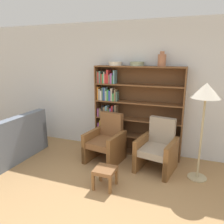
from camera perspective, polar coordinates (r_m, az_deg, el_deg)
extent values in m
cube|color=silver|center=(4.64, 8.55, 5.88)|extent=(12.00, 0.06, 2.75)
cube|color=brown|center=(4.85, -3.66, 1.02)|extent=(0.02, 0.30, 1.86)
cube|color=brown|center=(4.44, 18.06, -0.92)|extent=(0.02, 0.30, 1.86)
cube|color=brown|center=(4.43, 7.07, 11.67)|extent=(1.78, 0.30, 0.02)
cube|color=brown|center=(4.87, 6.40, -10.43)|extent=(1.78, 0.30, 0.03)
cube|color=brown|center=(4.70, 7.15, 0.50)|extent=(1.78, 0.01, 1.86)
cube|color=#334CB2|center=(5.03, -3.34, -8.35)|extent=(0.03, 0.12, 0.17)
cube|color=orange|center=(5.03, -2.85, -8.15)|extent=(0.03, 0.17, 0.20)
cube|color=#4C756B|center=(4.99, -2.53, -8.18)|extent=(0.03, 0.13, 0.22)
cube|color=#4C756B|center=(4.99, -2.04, -8.16)|extent=(0.04, 0.16, 0.22)
cube|color=#334CB2|center=(4.97, -1.70, -8.60)|extent=(0.02, 0.13, 0.16)
cube|color=red|center=(4.97, -1.39, -8.58)|extent=(0.02, 0.15, 0.17)
cube|color=gold|center=(4.95, -1.12, -8.44)|extent=(0.02, 0.13, 0.21)
cube|color=#669EB2|center=(4.95, -0.74, -8.05)|extent=(0.02, 0.18, 0.27)
cube|color=white|center=(4.93, -0.47, -8.64)|extent=(0.03, 0.13, 0.19)
cube|color=#4C756B|center=(4.93, 0.15, -8.25)|extent=(0.04, 0.20, 0.25)
cube|color=brown|center=(4.72, 6.53, -6.16)|extent=(1.78, 0.30, 0.03)
cube|color=#994C99|center=(4.89, -3.30, -3.91)|extent=(0.04, 0.14, 0.21)
cube|color=gold|center=(4.87, -2.74, -3.55)|extent=(0.04, 0.16, 0.28)
cube|color=black|center=(4.84, -2.37, -3.99)|extent=(0.03, 0.12, 0.22)
cube|color=red|center=(4.83, -1.97, -3.99)|extent=(0.03, 0.13, 0.23)
cube|color=white|center=(4.84, -1.45, -3.63)|extent=(0.02, 0.19, 0.28)
cube|color=#994C99|center=(4.83, -1.20, -3.80)|extent=(0.02, 0.18, 0.26)
cube|color=#4C756B|center=(4.80, -0.90, -3.99)|extent=(0.04, 0.14, 0.25)
cube|color=#388C47|center=(4.80, -0.36, -4.23)|extent=(0.03, 0.15, 0.21)
cube|color=orange|center=(4.80, 0.13, -4.44)|extent=(0.04, 0.18, 0.18)
cube|color=#994C99|center=(4.76, 0.50, -3.99)|extent=(0.02, 0.15, 0.27)
cube|color=gold|center=(4.77, 0.86, -4.58)|extent=(0.02, 0.15, 0.17)
cube|color=brown|center=(4.61, 6.66, -1.94)|extent=(1.78, 0.30, 0.02)
cube|color=#994C99|center=(4.79, -3.41, -0.01)|extent=(0.03, 0.14, 0.17)
cube|color=#7F6B4C|center=(4.78, -3.01, -0.01)|extent=(0.02, 0.14, 0.18)
cube|color=#7F6B4C|center=(4.76, -2.71, -0.13)|extent=(0.03, 0.12, 0.17)
cube|color=black|center=(4.75, -2.28, 0.34)|extent=(0.02, 0.14, 0.25)
cube|color=#7F6B4C|center=(4.73, -1.86, 0.11)|extent=(0.04, 0.14, 0.22)
cube|color=#669EB2|center=(4.72, -1.26, 0.28)|extent=(0.04, 0.17, 0.25)
cube|color=#7F6B4C|center=(4.71, -0.89, 0.04)|extent=(0.02, 0.16, 0.21)
cube|color=#388C47|center=(4.72, -0.51, -0.19)|extent=(0.03, 0.19, 0.17)
cube|color=#994C99|center=(4.70, -0.15, -0.10)|extent=(0.03, 0.17, 0.20)
cube|color=red|center=(4.66, 0.23, 0.14)|extent=(0.03, 0.13, 0.26)
cube|color=black|center=(4.67, 0.77, 0.18)|extent=(0.03, 0.19, 0.25)
cube|color=#7F6B4C|center=(4.65, 1.12, 0.26)|extent=(0.04, 0.17, 0.28)
cube|color=brown|center=(4.52, 6.79, 2.47)|extent=(1.78, 0.30, 0.02)
cube|color=orange|center=(4.73, -3.42, 4.95)|extent=(0.02, 0.18, 0.28)
cube|color=#B2A899|center=(4.72, -2.98, 4.68)|extent=(0.04, 0.19, 0.24)
cube|color=white|center=(4.67, -2.68, 4.40)|extent=(0.03, 0.12, 0.21)
cube|color=#4C756B|center=(4.66, -2.27, 4.80)|extent=(0.03, 0.12, 0.28)
cube|color=#334CB2|center=(4.68, -1.72, 4.82)|extent=(0.02, 0.20, 0.27)
cube|color=#669EB2|center=(4.64, -1.57, 4.74)|extent=(0.02, 0.15, 0.27)
cube|color=white|center=(4.66, -1.19, 4.37)|extent=(0.02, 0.18, 0.21)
cube|color=#388C47|center=(4.65, -0.81, 4.49)|extent=(0.04, 0.19, 0.23)
cube|color=#334CB2|center=(4.63, -0.33, 4.38)|extent=(0.04, 0.18, 0.22)
cube|color=#B2A899|center=(4.61, 0.18, 4.67)|extent=(0.03, 0.18, 0.27)
cube|color=#388C47|center=(4.58, 0.51, 3.93)|extent=(0.04, 0.13, 0.16)
cube|color=#7F6B4C|center=(4.57, 1.01, 4.45)|extent=(0.03, 0.15, 0.25)
cube|color=#4C756B|center=(4.56, 1.41, 4.13)|extent=(0.02, 0.15, 0.20)
cube|color=brown|center=(4.46, 6.93, 7.02)|extent=(1.78, 0.30, 0.02)
cube|color=#7F6B4C|center=(4.68, -3.53, 9.15)|extent=(0.02, 0.18, 0.25)
cube|color=red|center=(4.67, -3.27, 8.99)|extent=(0.02, 0.16, 0.23)
cube|color=#4C756B|center=(4.66, -2.89, 9.13)|extent=(0.04, 0.17, 0.25)
cube|color=red|center=(4.62, -2.59, 8.74)|extent=(0.02, 0.12, 0.19)
cube|color=#388C47|center=(4.62, -2.17, 8.74)|extent=(0.03, 0.15, 0.19)
cube|color=#B2A899|center=(4.61, -1.82, 9.01)|extent=(0.02, 0.15, 0.24)
cube|color=red|center=(4.59, -1.51, 8.69)|extent=(0.03, 0.13, 0.19)
cube|color=red|center=(4.60, -0.86, 9.26)|extent=(0.03, 0.20, 0.28)
cube|color=#7F6B4C|center=(4.56, -0.55, 8.61)|extent=(0.03, 0.13, 0.18)
cube|color=#994C99|center=(4.58, 0.08, 8.81)|extent=(0.04, 0.20, 0.21)
cube|color=#388C47|center=(4.57, 0.46, 8.53)|extent=(0.02, 0.19, 0.17)
cube|color=#669EB2|center=(4.55, 0.82, 9.15)|extent=(0.03, 0.18, 0.27)
cylinder|color=silver|center=(4.57, 0.87, 12.48)|extent=(0.26, 0.26, 0.07)
torus|color=silver|center=(4.57, 0.87, 12.86)|extent=(0.28, 0.28, 0.02)
cylinder|color=gray|center=(4.44, 6.54, 12.36)|extent=(0.27, 0.27, 0.08)
torus|color=gray|center=(4.43, 6.56, 12.79)|extent=(0.29, 0.29, 0.02)
cylinder|color=#A36647|center=(4.34, 12.90, 13.01)|extent=(0.16, 0.16, 0.22)
cylinder|color=#A36647|center=(4.34, 13.01, 14.85)|extent=(0.09, 0.09, 0.06)
cube|color=slate|center=(4.98, -26.41, -8.70)|extent=(0.85, 1.72, 0.44)
cube|color=slate|center=(4.61, -24.29, -4.30)|extent=(0.20, 1.71, 0.46)
cube|color=slate|center=(5.47, -20.43, -5.16)|extent=(0.83, 0.13, 0.60)
cube|color=#A83838|center=(4.87, -23.25, -3.81)|extent=(0.18, 0.36, 0.37)
cube|color=brown|center=(4.08, -0.71, -12.90)|extent=(0.08, 0.08, 0.36)
cube|color=brown|center=(4.36, -7.32, -11.11)|extent=(0.08, 0.08, 0.36)
cube|color=brown|center=(4.56, 3.21, -9.83)|extent=(0.08, 0.08, 0.36)
cube|color=brown|center=(4.82, -2.94, -8.46)|extent=(0.08, 0.08, 0.36)
cube|color=brown|center=(4.36, -1.95, -7.99)|extent=(0.57, 0.71, 0.12)
cube|color=brown|center=(4.48, -0.11, -3.39)|extent=(0.49, 0.19, 0.52)
cube|color=brown|center=(4.27, 1.32, -9.82)|extent=(0.18, 0.68, 0.60)
cube|color=brown|center=(4.53, -4.99, -8.35)|extent=(0.18, 0.68, 0.60)
cube|color=brown|center=(3.86, 13.83, -15.00)|extent=(0.08, 0.08, 0.36)
cube|color=brown|center=(4.04, 5.91, -13.26)|extent=(0.08, 0.08, 0.36)
cube|color=brown|center=(4.39, 16.32, -11.44)|extent=(0.08, 0.08, 0.36)
cube|color=brown|center=(4.54, 9.28, -10.10)|extent=(0.08, 0.08, 0.36)
cube|color=tan|center=(4.11, 11.49, -9.75)|extent=(0.59, 0.72, 0.12)
cube|color=tan|center=(4.25, 12.99, -4.80)|extent=(0.49, 0.21, 0.52)
cube|color=brown|center=(4.07, 15.21, -11.60)|extent=(0.20, 0.68, 0.60)
cube|color=brown|center=(4.23, 7.82, -10.15)|extent=(0.20, 0.68, 0.60)
cylinder|color=tan|center=(4.22, 21.29, -15.59)|extent=(0.32, 0.32, 0.02)
cylinder|color=tan|center=(3.93, 22.22, -6.61)|extent=(0.04, 0.04, 1.39)
cone|color=silver|center=(3.73, 23.40, 5.17)|extent=(0.46, 0.46, 0.24)
cube|color=brown|center=(3.82, -3.04, -15.73)|extent=(0.04, 0.04, 0.27)
cube|color=brown|center=(3.73, 1.15, -16.53)|extent=(0.04, 0.04, 0.27)
cube|color=brown|center=(3.60, -4.95, -17.83)|extent=(0.04, 0.04, 0.27)
cube|color=brown|center=(3.50, -0.50, -18.77)|extent=(0.04, 0.04, 0.27)
cube|color=brown|center=(3.57, -1.86, -14.95)|extent=(0.32, 0.32, 0.06)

